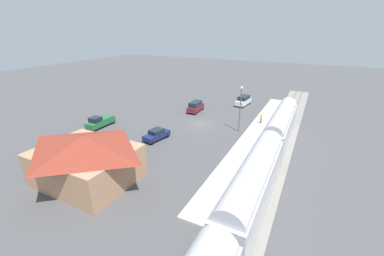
{
  "coord_description": "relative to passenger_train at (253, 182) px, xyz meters",
  "views": [
    {
      "loc": [
        -17.74,
        38.28,
        16.35
      ],
      "look_at": [
        -0.52,
        4.47,
        1.0
      ],
      "focal_mm": 22.97,
      "sensor_mm": 36.0,
      "label": 1
    }
  ],
  "objects": [
    {
      "name": "ground_plane",
      "position": [
        14.0,
        -18.08,
        -2.86
      ],
      "size": [
        200.0,
        200.0,
        0.0
      ],
      "primitive_type": "plane",
      "color": "#4C4C4F"
    },
    {
      "name": "railway_track",
      "position": [
        -0.0,
        -18.08,
        -2.76
      ],
      "size": [
        4.8,
        70.0,
        0.3
      ],
      "color": "gray",
      "rests_on": "ground"
    },
    {
      "name": "platform",
      "position": [
        4.0,
        -18.08,
        -2.71
      ],
      "size": [
        3.2,
        46.0,
        0.3
      ],
      "color": "#B7B2A8",
      "rests_on": "ground"
    },
    {
      "name": "passenger_train",
      "position": [
        0.0,
        0.0,
        0.0
      ],
      "size": [
        2.93,
        50.09,
        4.98
      ],
      "color": "silver",
      "rests_on": "railway_track"
    },
    {
      "name": "station_building",
      "position": [
        18.0,
        3.92,
        0.02
      ],
      "size": [
        11.31,
        9.14,
        5.56
      ],
      "color": "tan",
      "rests_on": "ground"
    },
    {
      "name": "pedestrian_on_platform",
      "position": [
        4.11,
        -23.0,
        -1.58
      ],
      "size": [
        0.36,
        0.36,
        1.71
      ],
      "color": "#333338",
      "rests_on": "platform"
    },
    {
      "name": "pickup_green",
      "position": [
        29.46,
        -8.84,
        -1.83
      ],
      "size": [
        1.98,
        5.41,
        2.14
      ],
      "color": "#236638",
      "rests_on": "ground"
    },
    {
      "name": "suv_maroon",
      "position": [
        18.17,
        -24.46,
        -1.71
      ],
      "size": [
        2.14,
        4.97,
        2.22
      ],
      "color": "maroon",
      "rests_on": "ground"
    },
    {
      "name": "sedan_navy",
      "position": [
        17.37,
        -8.92,
        -1.98
      ],
      "size": [
        2.63,
        4.76,
        1.74
      ],
      "color": "navy",
      "rests_on": "ground"
    },
    {
      "name": "suv_white",
      "position": [
        10.44,
        -33.61,
        -1.71
      ],
      "size": [
        2.54,
        5.1,
        2.22
      ],
      "color": "white",
      "rests_on": "ground"
    },
    {
      "name": "light_pole_near_platform",
      "position": [
        6.8,
        -18.11,
        2.04
      ],
      "size": [
        0.44,
        0.44,
        7.78
      ],
      "color": "#515156",
      "rests_on": "ground"
    }
  ]
}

